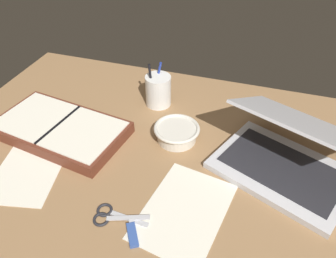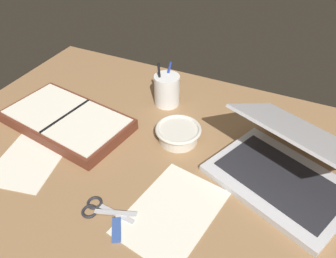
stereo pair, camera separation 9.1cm
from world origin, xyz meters
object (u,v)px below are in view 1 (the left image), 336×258
laptop (289,154)px  bowl (176,132)px  planner (60,129)px  scissors (109,216)px  pen_cup (158,90)px

laptop → bowl: 31.96cm
laptop → bowl: size_ratio=3.16×
laptop → planner: size_ratio=1.03×
laptop → planner: laptop is taller
planner → scissors: 35.66cm
pen_cup → planner: size_ratio=0.36×
bowl → planner: (-34.22, -8.37, -0.69)cm
laptop → planner: (-66.01, -6.10, -3.18)cm
pen_cup → planner: (-23.13, -24.39, -3.39)cm
laptop → planner: bearing=-151.7°
bowl → planner: size_ratio=0.32×
bowl → pen_cup: 19.67cm
bowl → planner: 35.24cm
scissors → laptop: bearing=28.9°
laptop → bowl: laptop is taller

